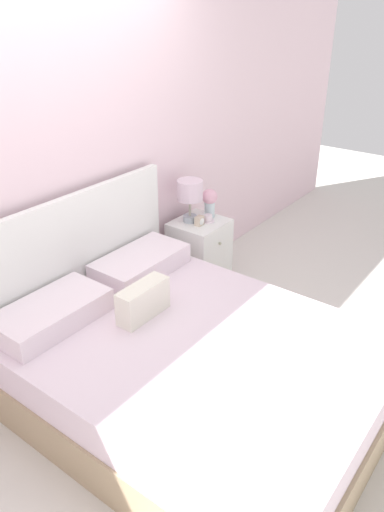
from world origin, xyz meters
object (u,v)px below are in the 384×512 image
(flower_vase, at_px, (210,200))
(teacup, at_px, (208,219))
(alarm_clock, at_px, (199,221))
(table_lamp, at_px, (190,193))
(bed, at_px, (185,365))
(nightstand, at_px, (199,255))

(flower_vase, bearing_deg, teacup, -150.50)
(flower_vase, distance_m, teacup, 0.16)
(flower_vase, xyz_separation_m, alarm_clock, (-0.19, -0.04, -0.10))
(table_lamp, relative_size, teacup, 3.30)
(bed, distance_m, nightstand, 1.35)
(teacup, xyz_separation_m, alarm_clock, (-0.10, 0.01, 0.01))
(flower_vase, bearing_deg, table_lamp, 160.29)
(alarm_clock, bearing_deg, bed, -147.21)
(alarm_clock, bearing_deg, flower_vase, 11.66)
(bed, relative_size, flower_vase, 8.78)
(bed, height_order, alarm_clock, bed)
(bed, distance_m, table_lamp, 1.47)
(table_lamp, bearing_deg, alarm_clock, -98.03)
(nightstand, relative_size, flower_vase, 2.61)
(bed, xyz_separation_m, teacup, (1.17, 0.68, 0.36))
(bed, xyz_separation_m, alarm_clock, (1.08, 0.69, 0.37))
(table_lamp, height_order, alarm_clock, table_lamp)
(flower_vase, distance_m, alarm_clock, 0.22)
(flower_vase, relative_size, alarm_clock, 3.18)
(nightstand, xyz_separation_m, alarm_clock, (-0.06, -0.04, 0.34))
(flower_vase, xyz_separation_m, teacup, (-0.09, -0.05, -0.11))
(table_lamp, height_order, flower_vase, table_lamp)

